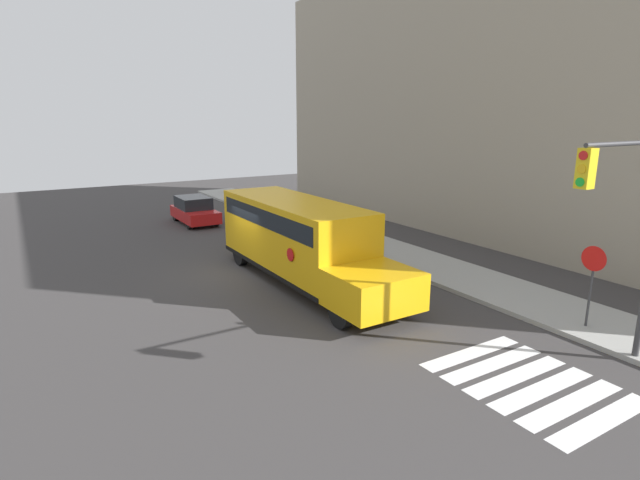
{
  "coord_description": "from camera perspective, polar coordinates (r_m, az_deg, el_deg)",
  "views": [
    {
      "loc": [
        17.82,
        -7.64,
        6.03
      ],
      "look_at": [
        2.76,
        1.58,
        1.66
      ],
      "focal_mm": 28.0,
      "sensor_mm": 36.0,
      "label": 1
    }
  ],
  "objects": [
    {
      "name": "school_bus",
      "position": [
        18.48,
        -2.37,
        0.39
      ],
      "size": [
        9.94,
        2.57,
        3.01
      ],
      "color": "#EAA80F",
      "rests_on": "ground"
    },
    {
      "name": "crosswalk_stripes",
      "position": [
        13.05,
        22.75,
        -14.78
      ],
      "size": [
        4.0,
        3.2,
        0.01
      ],
      "color": "white",
      "rests_on": "ground"
    },
    {
      "name": "traffic_light",
      "position": [
        13.28,
        32.25,
        2.06
      ],
      "size": [
        0.28,
        3.46,
        5.74
      ],
      "color": "#38383A",
      "rests_on": "ground"
    },
    {
      "name": "building_backdrop",
      "position": [
        27.29,
        18.37,
        15.24
      ],
      "size": [
        32.0,
        4.0,
        13.98
      ],
      "color": "#9E937F",
      "rests_on": "ground"
    },
    {
      "name": "parked_car",
      "position": [
        29.92,
        -14.15,
        3.31
      ],
      "size": [
        4.08,
        1.78,
        1.52
      ],
      "color": "red",
      "rests_on": "ground"
    },
    {
      "name": "sidewalk_strip",
      "position": [
        23.52,
        6.72,
        -0.86
      ],
      "size": [
        44.0,
        3.0,
        0.15
      ],
      "color": "#9E9E99",
      "rests_on": "ground"
    },
    {
      "name": "stop_sign",
      "position": [
        16.04,
        28.65,
        -3.56
      ],
      "size": [
        0.71,
        0.1,
        2.54
      ],
      "color": "#38383A",
      "rests_on": "ground"
    },
    {
      "name": "ground_plane",
      "position": [
        20.31,
        -7.91,
        -3.51
      ],
      "size": [
        60.0,
        60.0,
        0.0
      ],
      "primitive_type": "plane",
      "color": "#3A3838"
    }
  ]
}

